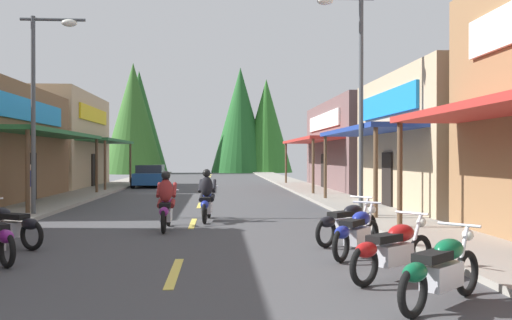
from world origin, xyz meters
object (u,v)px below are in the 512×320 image
object	(u,v)px
motorcycle_parked_right_2	(357,231)
rider_cruising_lead	(166,205)
motorcycle_parked_right_3	(347,222)
parked_car_curbside	(151,176)
motorcycle_parked_left_4	(8,225)
motorcycle_parked_right_0	(441,269)
pedestrian_waiting	(30,183)
motorcycle_parked_right_1	(393,249)
rider_cruising_trailing	(207,199)
streetlamp_right	(352,76)
streetlamp_left	(43,87)

from	to	relation	value
motorcycle_parked_right_2	rider_cruising_lead	size ratio (longest dim) A/B	0.82
motorcycle_parked_right_3	parked_car_curbside	bearing A→B (deg)	67.95
motorcycle_parked_right_2	motorcycle_parked_left_4	world-z (taller)	same
motorcycle_parked_right_3	motorcycle_parked_right_0	bearing A→B (deg)	-128.78
motorcycle_parked_left_4	pedestrian_waiting	xyz separation A→B (m)	(-2.40, 8.61, 0.47)
motorcycle_parked_right_1	rider_cruising_trailing	xyz separation A→B (m)	(-3.09, 8.11, 0.17)
rider_cruising_trailing	streetlamp_right	bearing A→B (deg)	-83.97
motorcycle_parked_right_3	motorcycle_parked_left_4	bearing A→B (deg)	140.97
streetlamp_left	motorcycle_parked_left_4	size ratio (longest dim) A/B	3.39
streetlamp_right	rider_cruising_trailing	size ratio (longest dim) A/B	3.24
rider_cruising_trailing	streetlamp_left	bearing A→B (deg)	79.20
motorcycle_parked_right_0	rider_cruising_trailing	world-z (taller)	rider_cruising_trailing
streetlamp_right	motorcycle_parked_right_0	world-z (taller)	streetlamp_right
motorcycle_parked_right_3	pedestrian_waiting	bearing A→B (deg)	99.44
streetlamp_right	motorcycle_parked_right_3	xyz separation A→B (m)	(-1.29, -4.74, -3.94)
motorcycle_parked_right_1	rider_cruising_trailing	world-z (taller)	rider_cruising_trailing
streetlamp_left	motorcycle_parked_right_3	xyz separation A→B (m)	(8.44, -5.97, -3.66)
motorcycle_parked_right_3	rider_cruising_lead	bearing A→B (deg)	108.92
motorcycle_parked_right_3	rider_cruising_trailing	distance (m)	5.58
pedestrian_waiting	rider_cruising_trailing	bearing A→B (deg)	-59.24
motorcycle_parked_right_0	parked_car_curbside	size ratio (longest dim) A/B	0.39
motorcycle_parked_right_3	pedestrian_waiting	size ratio (longest dim) A/B	1.04
streetlamp_left	motorcycle_parked_right_1	bearing A→B (deg)	-48.74
streetlamp_left	motorcycle_parked_right_1	distance (m)	13.16
motorcycle_parked_right_3	rider_cruising_trailing	world-z (taller)	rider_cruising_trailing
motorcycle_parked_right_3	rider_cruising_trailing	xyz separation A→B (m)	(-3.19, 4.58, 0.17)
pedestrian_waiting	parked_car_curbside	bearing A→B (deg)	52.47
motorcycle_parked_right_2	rider_cruising_lead	xyz separation A→B (m)	(-4.06, 4.15, 0.17)
pedestrian_waiting	parked_car_curbside	distance (m)	14.97
rider_cruising_lead	pedestrian_waiting	xyz separation A→B (m)	(-5.49, 5.96, 0.30)
streetlamp_right	rider_cruising_lead	bearing A→B (deg)	-159.23
motorcycle_parked_right_3	pedestrian_waiting	distance (m)	12.99
rider_cruising_lead	parked_car_curbside	world-z (taller)	rider_cruising_lead
rider_cruising_lead	streetlamp_right	bearing A→B (deg)	-69.73
parked_car_curbside	streetlamp_left	bearing A→B (deg)	174.91
streetlamp_left	motorcycle_parked_left_4	xyz separation A→B (m)	(1.12, -5.97, -3.66)
streetlamp_right	parked_car_curbside	xyz separation A→B (m)	(-8.42, 18.61, -3.75)
motorcycle_parked_right_1	parked_car_curbside	world-z (taller)	parked_car_curbside
motorcycle_parked_right_0	motorcycle_parked_right_1	distance (m)	1.57
motorcycle_parked_right_2	pedestrian_waiting	world-z (taller)	pedestrian_waiting
rider_cruising_trailing	motorcycle_parked_right_2	bearing A→B (deg)	-149.54
streetlamp_left	motorcycle_parked_right_0	size ratio (longest dim) A/B	3.84
streetlamp_left	streetlamp_right	size ratio (longest dim) A/B	0.93
streetlamp_left	streetlamp_right	bearing A→B (deg)	-7.19
motorcycle_parked_right_2	parked_car_curbside	size ratio (longest dim) A/B	0.41
motorcycle_parked_right_0	motorcycle_parked_right_1	world-z (taller)	same
streetlamp_left	motorcycle_parked_left_4	bearing A→B (deg)	-79.37
motorcycle_parked_right_0	motorcycle_parked_right_3	world-z (taller)	same
motorcycle_parked_right_2	rider_cruising_trailing	world-z (taller)	rider_cruising_trailing
motorcycle_parked_right_1	motorcycle_parked_right_0	bearing A→B (deg)	-122.54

